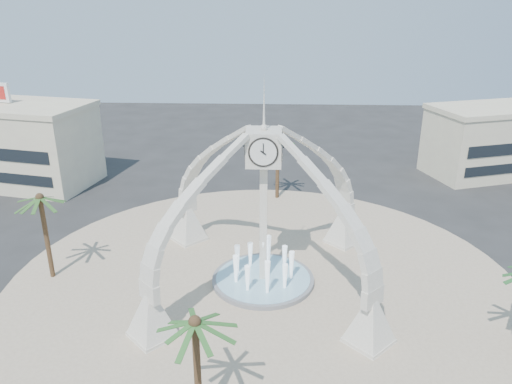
{
  "coord_description": "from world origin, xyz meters",
  "views": [
    {
      "loc": [
        0.92,
        -33.99,
        20.99
      ],
      "look_at": [
        -0.64,
        2.0,
        6.84
      ],
      "focal_mm": 35.0,
      "sensor_mm": 36.0,
      "label": 1
    }
  ],
  "objects_px": {
    "clock_tower": "(263,206)",
    "fountain": "(263,279)",
    "palm_north": "(278,140)",
    "palm_south": "(195,323)",
    "palm_west": "(40,199)"
  },
  "relations": [
    {
      "from": "palm_north",
      "to": "palm_south",
      "type": "xyz_separation_m",
      "value": [
        -3.99,
        -31.5,
        -0.63
      ]
    },
    {
      "from": "palm_west",
      "to": "palm_south",
      "type": "bearing_deg",
      "value": -44.79
    },
    {
      "from": "clock_tower",
      "to": "palm_north",
      "type": "relative_size",
      "value": 2.36
    },
    {
      "from": "palm_north",
      "to": "palm_west",
      "type": "bearing_deg",
      "value": -135.41
    },
    {
      "from": "palm_north",
      "to": "palm_south",
      "type": "relative_size",
      "value": 1.1
    },
    {
      "from": "clock_tower",
      "to": "fountain",
      "type": "xyz_separation_m",
      "value": [
        0.0,
        0.0,
        -6.2
      ]
    },
    {
      "from": "fountain",
      "to": "palm_north",
      "type": "height_order",
      "value": "palm_north"
    },
    {
      "from": "clock_tower",
      "to": "palm_south",
      "type": "relative_size",
      "value": 2.6
    },
    {
      "from": "palm_north",
      "to": "fountain",
      "type": "bearing_deg",
      "value": -93.33
    },
    {
      "from": "clock_tower",
      "to": "fountain",
      "type": "relative_size",
      "value": 2.24
    },
    {
      "from": "clock_tower",
      "to": "fountain",
      "type": "distance_m",
      "value": 6.2
    },
    {
      "from": "palm_north",
      "to": "clock_tower",
      "type": "bearing_deg",
      "value": -93.33
    },
    {
      "from": "fountain",
      "to": "palm_west",
      "type": "height_order",
      "value": "palm_west"
    },
    {
      "from": "fountain",
      "to": "palm_south",
      "type": "xyz_separation_m",
      "value": [
        -2.96,
        -13.76,
        5.76
      ]
    },
    {
      "from": "palm_north",
      "to": "palm_south",
      "type": "height_order",
      "value": "palm_north"
    }
  ]
}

